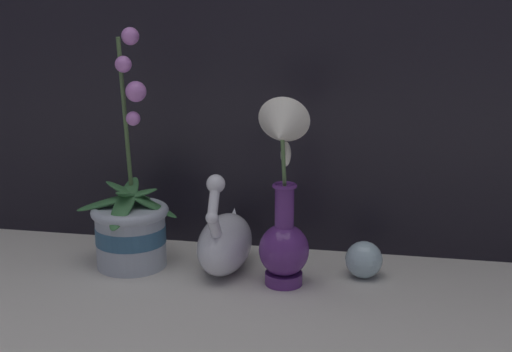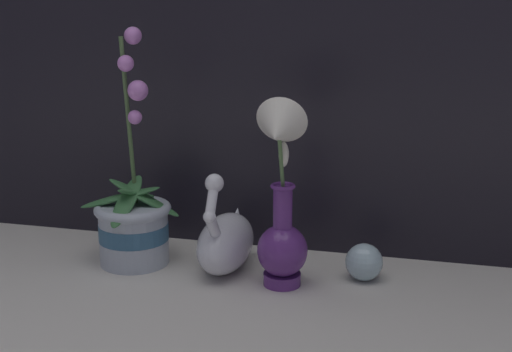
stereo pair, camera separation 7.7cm
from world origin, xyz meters
name	(u,v)px [view 1 (the left image)]	position (x,y,z in m)	size (l,w,h in m)	color
ground_plane	(226,305)	(0.00, 0.00, 0.00)	(2.80, 2.80, 0.00)	beige
orchid_potted_plant	(131,224)	(-0.22, 0.14, 0.08)	(0.20, 0.18, 0.46)	#B2BCCC
swan_figurine	(225,241)	(-0.04, 0.16, 0.06)	(0.10, 0.22, 0.21)	white
blue_vase	(283,211)	(0.08, 0.10, 0.14)	(0.09, 0.13, 0.35)	#602D7F
glass_sphere	(364,260)	(0.22, 0.17, 0.03)	(0.07, 0.07, 0.07)	silver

